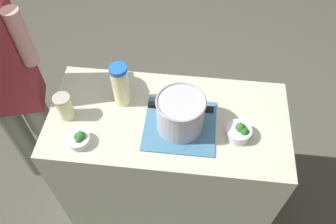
{
  "coord_description": "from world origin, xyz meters",
  "views": [
    {
      "loc": [
        -0.11,
        1.04,
        2.32
      ],
      "look_at": [
        0.0,
        0.0,
        0.95
      ],
      "focal_mm": 36.68,
      "sensor_mm": 36.0,
      "label": 1
    }
  ],
  "objects_px": {
    "cooking_pot": "(180,113)",
    "broccoli_bowl_front": "(239,132)",
    "lemonade_pitcher": "(120,85)",
    "mason_jar": "(64,107)",
    "person_cook": "(8,90)",
    "broccoli_bowl_center": "(79,139)"
  },
  "relations": [
    {
      "from": "cooking_pot",
      "to": "broccoli_bowl_front",
      "type": "distance_m",
      "value": 0.3
    },
    {
      "from": "lemonade_pitcher",
      "to": "mason_jar",
      "type": "xyz_separation_m",
      "value": [
        0.27,
        0.13,
        -0.05
      ]
    },
    {
      "from": "cooking_pot",
      "to": "lemonade_pitcher",
      "type": "distance_m",
      "value": 0.34
    },
    {
      "from": "mason_jar",
      "to": "broccoli_bowl_front",
      "type": "bearing_deg",
      "value": 178.03
    },
    {
      "from": "lemonade_pitcher",
      "to": "person_cook",
      "type": "relative_size",
      "value": 0.15
    },
    {
      "from": "lemonade_pitcher",
      "to": "broccoli_bowl_front",
      "type": "bearing_deg",
      "value": 165.56
    },
    {
      "from": "mason_jar",
      "to": "broccoli_bowl_center",
      "type": "relative_size",
      "value": 1.28
    },
    {
      "from": "person_cook",
      "to": "lemonade_pitcher",
      "type": "bearing_deg",
      "value": 179.67
    },
    {
      "from": "lemonade_pitcher",
      "to": "broccoli_bowl_front",
      "type": "height_order",
      "value": "lemonade_pitcher"
    },
    {
      "from": "broccoli_bowl_front",
      "to": "broccoli_bowl_center",
      "type": "bearing_deg",
      "value": 9.15
    },
    {
      "from": "cooking_pot",
      "to": "broccoli_bowl_front",
      "type": "relative_size",
      "value": 2.44
    },
    {
      "from": "mason_jar",
      "to": "broccoli_bowl_front",
      "type": "xyz_separation_m",
      "value": [
        -0.88,
        0.03,
        -0.04
      ]
    },
    {
      "from": "lemonade_pitcher",
      "to": "mason_jar",
      "type": "relative_size",
      "value": 1.75
    },
    {
      "from": "mason_jar",
      "to": "cooking_pot",
      "type": "bearing_deg",
      "value": 179.59
    },
    {
      "from": "broccoli_bowl_front",
      "to": "person_cook",
      "type": "relative_size",
      "value": 0.08
    },
    {
      "from": "lemonade_pitcher",
      "to": "broccoli_bowl_center",
      "type": "distance_m",
      "value": 0.34
    },
    {
      "from": "broccoli_bowl_center",
      "to": "person_cook",
      "type": "height_order",
      "value": "person_cook"
    },
    {
      "from": "broccoli_bowl_center",
      "to": "mason_jar",
      "type": "bearing_deg",
      "value": -55.0
    },
    {
      "from": "broccoli_bowl_front",
      "to": "broccoli_bowl_center",
      "type": "relative_size",
      "value": 1.13
    },
    {
      "from": "lemonade_pitcher",
      "to": "broccoli_bowl_front",
      "type": "xyz_separation_m",
      "value": [
        -0.61,
        0.16,
        -0.09
      ]
    },
    {
      "from": "lemonade_pitcher",
      "to": "broccoli_bowl_center",
      "type": "height_order",
      "value": "lemonade_pitcher"
    },
    {
      "from": "lemonade_pitcher",
      "to": "person_cook",
      "type": "distance_m",
      "value": 0.65
    }
  ]
}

